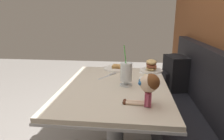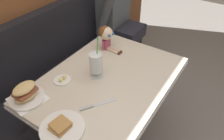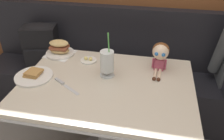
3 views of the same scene
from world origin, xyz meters
The scene contains 9 objects.
booth_bench centered at (0.00, 0.81, 0.33)m, with size 2.60×0.48×1.00m.
diner_table centered at (0.00, 0.18, 0.54)m, with size 1.11×0.81×0.74m.
toast_plate centered at (-0.49, 0.15, 0.75)m, with size 0.25×0.25×0.04m.
milkshake_glass centered at (-0.01, 0.26, 0.84)m, with size 0.10×0.10×0.32m.
sandwich_plate centered at (-0.44, 0.49, 0.79)m, with size 0.23×0.23×0.12m.
butter_saucer centered at (-0.19, 0.43, 0.75)m, with size 0.12×0.12×0.04m.
butter_knife centered at (-0.27, 0.11, 0.74)m, with size 0.21×0.14×0.01m.
seated_doll centered at (0.32, 0.41, 0.87)m, with size 0.12×0.22×0.20m.
diner_patron centered at (1.02, 0.76, 0.74)m, with size 0.55×0.48×0.81m.
Camera 2 is at (-0.94, -0.48, 1.72)m, focal length 34.38 mm.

